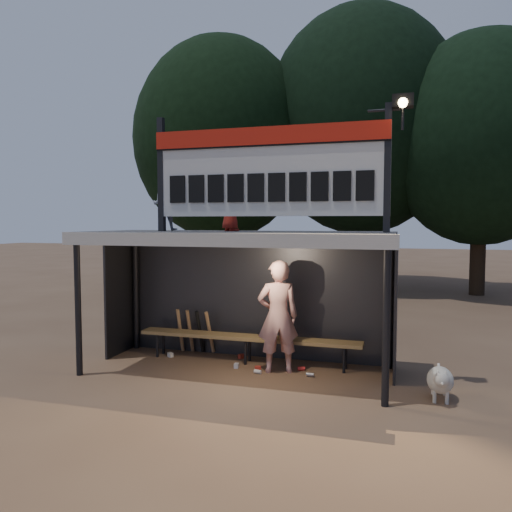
{
  "coord_description": "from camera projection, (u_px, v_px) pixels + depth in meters",
  "views": [
    {
      "loc": [
        2.6,
        -7.69,
        2.49
      ],
      "look_at": [
        0.2,
        0.4,
        1.9
      ],
      "focal_mm": 35.0,
      "sensor_mm": 36.0,
      "label": 1
    }
  ],
  "objects": [
    {
      "name": "tree_left",
      "position": [
        221.0,
        140.0,
        18.58
      ],
      "size": [
        6.46,
        6.46,
        9.27
      ],
      "color": "#302315",
      "rests_on": "ground"
    },
    {
      "name": "ground",
      "position": [
        238.0,
        372.0,
        8.26
      ],
      "size": [
        80.0,
        80.0,
        0.0
      ],
      "primitive_type": "plane",
      "color": "brown",
      "rests_on": "ground"
    },
    {
      "name": "child_b",
      "position": [
        230.0,
        205.0,
        8.59
      ],
      "size": [
        0.51,
        0.51,
        0.89
      ],
      "primitive_type": "imported",
      "rotation": [
        0.0,
        0.0,
        2.36
      ],
      "color": "#A32319",
      "rests_on": "dugout_shelter"
    },
    {
      "name": "scoreboard_assembly",
      "position": [
        270.0,
        168.0,
        7.86
      ],
      "size": [
        4.1,
        0.27,
        1.99
      ],
      "color": "black",
      "rests_on": "dugout_shelter"
    },
    {
      "name": "tree_mid",
      "position": [
        361.0,
        122.0,
        18.55
      ],
      "size": [
        7.22,
        7.22,
        10.36
      ],
      "color": "#311F16",
      "rests_on": "ground"
    },
    {
      "name": "dugout_shelter",
      "position": [
        242.0,
        260.0,
        8.37
      ],
      "size": [
        5.1,
        2.08,
        2.32
      ],
      "color": "#3A3A3C",
      "rests_on": "ground"
    },
    {
      "name": "bats",
      "position": [
        195.0,
        331.0,
        9.34
      ],
      "size": [
        0.68,
        0.35,
        0.84
      ],
      "color": "#A2754B",
      "rests_on": "ground"
    },
    {
      "name": "bench",
      "position": [
        248.0,
        338.0,
        8.76
      ],
      "size": [
        4.0,
        0.35,
        0.48
      ],
      "color": "olive",
      "rests_on": "ground"
    },
    {
      "name": "litter",
      "position": [
        251.0,
        365.0,
        8.49
      ],
      "size": [
        2.79,
        0.88,
        0.08
      ],
      "color": "#AB2D1D",
      "rests_on": "ground"
    },
    {
      "name": "dog",
      "position": [
        440.0,
        380.0,
        6.93
      ],
      "size": [
        0.36,
        0.81,
        0.49
      ],
      "color": "beige",
      "rests_on": "ground"
    },
    {
      "name": "tree_right",
      "position": [
        481.0,
        140.0,
        16.52
      ],
      "size": [
        6.08,
        6.08,
        8.72
      ],
      "color": "#2E2014",
      "rests_on": "ground"
    },
    {
      "name": "child_a",
      "position": [
        165.0,
        205.0,
        8.75
      ],
      "size": [
        0.49,
        0.41,
        0.91
      ],
      "primitive_type": "imported",
      "rotation": [
        0.0,
        0.0,
        3.31
      ],
      "color": "gray",
      "rests_on": "dugout_shelter"
    },
    {
      "name": "player",
      "position": [
        278.0,
        316.0,
        8.19
      ],
      "size": [
        0.79,
        0.66,
        1.86
      ],
      "primitive_type": "imported",
      "rotation": [
        0.0,
        0.0,
        3.51
      ],
      "color": "white",
      "rests_on": "ground"
    }
  ]
}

